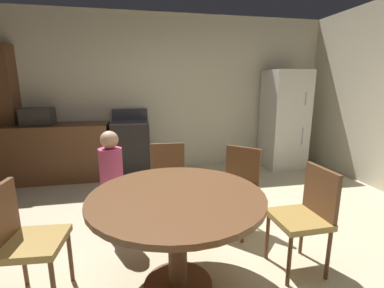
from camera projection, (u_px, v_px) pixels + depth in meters
ground_plane at (203, 261)px, 2.36m from camera, size 14.00×14.00×0.00m
wall_back at (165, 94)px, 4.83m from camera, size 6.16×0.12×2.70m
kitchen_counter at (51, 153)px, 4.28m from camera, size 1.80×0.60×0.90m
pantry_column at (3, 115)px, 4.19m from camera, size 0.44×0.36×2.10m
oven_range at (131, 148)px, 4.52m from camera, size 0.60×0.60×1.10m
refrigerator at (284, 120)px, 4.92m from camera, size 0.68×0.68×1.76m
microwave at (38, 117)px, 4.13m from camera, size 0.44×0.32×0.26m
dining_table at (177, 214)px, 1.93m from camera, size 1.24×1.24×0.76m
chair_west at (22, 237)px, 1.83m from camera, size 0.43×0.43×0.87m
chair_east at (306, 212)px, 2.17m from camera, size 0.41×0.41×0.87m
chair_north at (169, 178)px, 2.97m from camera, size 0.42×0.42×0.87m
chair_northeast at (238, 183)px, 2.81m from camera, size 0.57×0.57×0.87m
person_child at (112, 183)px, 2.62m from camera, size 0.30×0.30×1.09m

